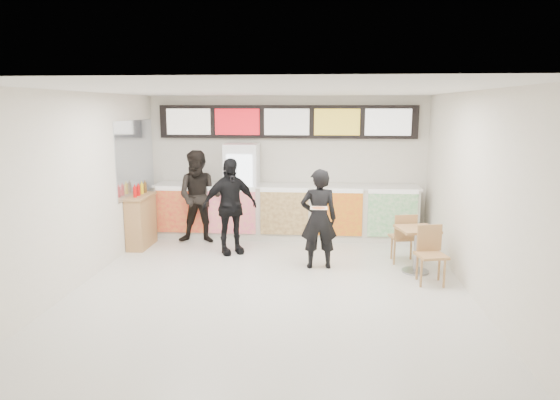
# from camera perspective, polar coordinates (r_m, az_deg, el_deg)

# --- Properties ---
(floor) EXTENTS (7.00, 7.00, 0.00)m
(floor) POSITION_cam_1_polar(r_m,az_deg,el_deg) (7.84, -1.04, -10.05)
(floor) COLOR beige
(floor) RESTS_ON ground
(ceiling) EXTENTS (7.00, 7.00, 0.00)m
(ceiling) POSITION_cam_1_polar(r_m,az_deg,el_deg) (7.34, -1.12, 12.44)
(ceiling) COLOR white
(ceiling) RESTS_ON wall_back
(wall_back) EXTENTS (6.00, 0.00, 6.00)m
(wall_back) POSITION_cam_1_polar(r_m,az_deg,el_deg) (10.90, 0.81, 3.94)
(wall_back) COLOR silver
(wall_back) RESTS_ON floor
(wall_left) EXTENTS (0.00, 7.00, 7.00)m
(wall_left) POSITION_cam_1_polar(r_m,az_deg,el_deg) (8.30, -22.15, 1.06)
(wall_left) COLOR silver
(wall_left) RESTS_ON floor
(wall_right) EXTENTS (0.00, 7.00, 7.00)m
(wall_right) POSITION_cam_1_polar(r_m,az_deg,el_deg) (7.74, 21.60, 0.45)
(wall_right) COLOR silver
(wall_right) RESTS_ON floor
(service_counter) EXTENTS (5.56, 0.77, 1.14)m
(service_counter) POSITION_cam_1_polar(r_m,az_deg,el_deg) (10.65, 0.64, -1.28)
(service_counter) COLOR silver
(service_counter) RESTS_ON floor
(menu_board) EXTENTS (5.50, 0.14, 0.70)m
(menu_board) POSITION_cam_1_polar(r_m,az_deg,el_deg) (10.74, 0.79, 8.92)
(menu_board) COLOR black
(menu_board) RESTS_ON wall_back
(drinks_fridge) EXTENTS (0.70, 0.67, 2.00)m
(drinks_fridge) POSITION_cam_1_polar(r_m,az_deg,el_deg) (10.69, -4.35, 1.08)
(drinks_fridge) COLOR white
(drinks_fridge) RESTS_ON floor
(mirror_panel) EXTENTS (0.01, 2.00, 1.50)m
(mirror_panel) POSITION_cam_1_polar(r_m,az_deg,el_deg) (10.49, -16.17, 4.64)
(mirror_panel) COLOR #B2B7BF
(mirror_panel) RESTS_ON wall_left
(customer_main) EXTENTS (0.68, 0.49, 1.74)m
(customer_main) POSITION_cam_1_polar(r_m,az_deg,el_deg) (8.60, 4.45, -2.16)
(customer_main) COLOR black
(customer_main) RESTS_ON floor
(customer_left) EXTENTS (0.96, 0.76, 1.90)m
(customer_left) POSITION_cam_1_polar(r_m,az_deg,el_deg) (10.32, -9.18, 0.35)
(customer_left) COLOR black
(customer_left) RESTS_ON floor
(customer_mid) EXTENTS (1.15, 0.92, 1.83)m
(customer_mid) POSITION_cam_1_polar(r_m,az_deg,el_deg) (9.46, -5.77, -0.72)
(customer_mid) COLOR black
(customer_mid) RESTS_ON floor
(pizza_slice) EXTENTS (0.36, 0.36, 0.02)m
(pizza_slice) POSITION_cam_1_polar(r_m,az_deg,el_deg) (8.10, 4.45, -0.87)
(pizza_slice) COLOR beige
(pizza_slice) RESTS_ON customer_main
(cafe_table) EXTENTS (0.78, 1.62, 0.92)m
(cafe_table) POSITION_cam_1_polar(r_m,az_deg,el_deg) (8.72, 15.35, -4.61)
(cafe_table) COLOR #AA734D
(cafe_table) RESTS_ON floor
(condiment_ledge) EXTENTS (0.38, 0.94, 1.25)m
(condiment_ledge) POSITION_cam_1_polar(r_m,az_deg,el_deg) (10.32, -15.59, -2.27)
(condiment_ledge) COLOR #AA734D
(condiment_ledge) RESTS_ON floor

